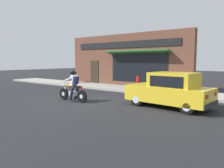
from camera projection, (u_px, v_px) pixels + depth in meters
ground_plane at (80, 102)px, 11.16m from camera, size 80.00×80.00×0.00m
sidewalk_curb at (102, 86)px, 17.17m from camera, size 2.60×22.00×0.14m
storefront_building at (125, 61)px, 17.46m from camera, size 1.25×11.02×4.20m
motorcycle_with_rider at (73, 88)px, 11.29m from camera, size 0.56×2.02×1.62m
car_hatchback at (170, 90)px, 9.73m from camera, size 1.95×3.90×1.57m
traffic_cone at (172, 89)px, 12.85m from camera, size 0.36×0.36×0.60m
fire_hydrant at (138, 82)px, 15.41m from camera, size 0.36×0.24×0.88m
trash_bin at (73, 77)px, 19.49m from camera, size 0.56×0.56×0.98m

